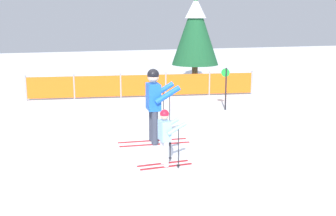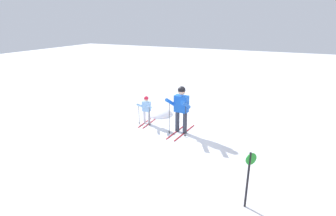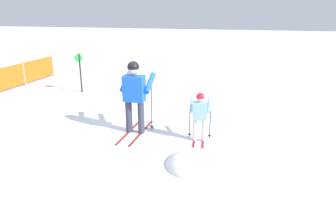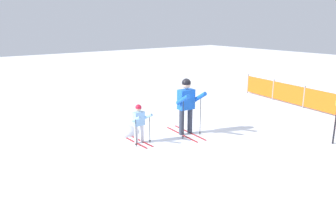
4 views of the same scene
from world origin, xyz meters
TOP-DOWN VIEW (x-y plane):
  - ground_plane at (0.00, 0.00)m, footprint 60.00×60.00m
  - skier_adult at (-0.06, -0.17)m, footprint 1.74×0.81m
  - skier_child at (-0.30, -1.79)m, footprint 1.12×0.56m
  - trail_marker at (3.22, 2.77)m, footprint 0.22×0.21m
  - snow_mound at (-1.54, -1.79)m, footprint 1.26×1.07m

SIDE VIEW (x-z plane):
  - ground_plane at x=0.00m, z-range 0.00..0.00m
  - snow_mound at x=-1.54m, z-range -0.25..0.25m
  - skier_child at x=-0.30m, z-range 0.11..1.29m
  - trail_marker at x=3.22m, z-range 0.17..1.56m
  - skier_adult at x=-0.06m, z-range 0.18..1.99m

